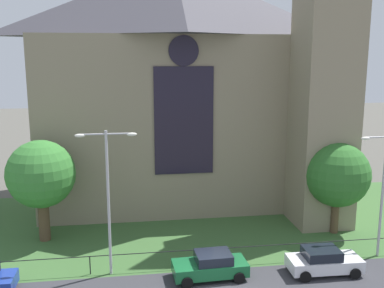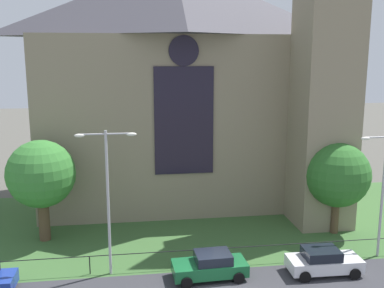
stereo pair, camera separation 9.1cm
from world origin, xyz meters
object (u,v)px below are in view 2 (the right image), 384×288
(streetlamp_far, at_px, (384,179))
(parked_car_white, at_px, (323,261))
(tree_left_near, at_px, (41,175))
(parked_car_green, at_px, (210,266))
(tree_right_near, at_px, (338,175))
(streetlamp_near, at_px, (108,185))
(church_building, at_px, (185,82))

(streetlamp_far, xyz_separation_m, parked_car_white, (-4.41, -1.69, -4.29))
(tree_left_near, xyz_separation_m, parked_car_green, (10.28, -6.93, -3.88))
(tree_right_near, height_order, streetlamp_near, streetlamp_near)
(church_building, distance_m, tree_left_near, 14.45)
(church_building, xyz_separation_m, tree_left_near, (-10.73, -7.85, -5.65))
(tree_right_near, distance_m, tree_left_near, 20.34)
(church_building, xyz_separation_m, parked_car_green, (-0.45, -14.78, -9.53))
(church_building, distance_m, streetlamp_far, 17.89)
(streetlamp_far, distance_m, parked_car_green, 11.88)
(church_building, xyz_separation_m, streetlamp_far, (10.55, -13.46, -5.24))
(church_building, distance_m, parked_car_white, 18.92)
(streetlamp_far, bearing_deg, church_building, 128.09)
(streetlamp_near, bearing_deg, church_building, 65.66)
(tree_right_near, height_order, parked_car_white, tree_right_near)
(tree_right_near, distance_m, streetlamp_far, 4.19)
(church_building, relative_size, streetlamp_near, 3.08)
(streetlamp_near, bearing_deg, parked_car_white, -7.89)
(streetlamp_near, bearing_deg, streetlamp_far, 0.00)
(tree_left_near, relative_size, parked_car_green, 1.63)
(streetlamp_near, relative_size, parked_car_white, 1.99)
(streetlamp_far, height_order, parked_car_white, streetlamp_far)
(tree_right_near, distance_m, streetlamp_near, 16.17)
(parked_car_white, bearing_deg, church_building, 113.27)
(church_building, xyz_separation_m, tree_right_near, (9.54, -9.47, -6.02))
(tree_right_near, relative_size, streetlamp_far, 0.83)
(streetlamp_far, bearing_deg, parked_car_white, -158.98)
(tree_left_near, height_order, parked_car_white, tree_left_near)
(parked_car_white, bearing_deg, tree_left_near, 157.80)
(parked_car_green, bearing_deg, streetlamp_near, -15.65)
(church_building, height_order, tree_right_near, church_building)
(streetlamp_near, xyz_separation_m, parked_car_green, (5.64, -1.32, -4.61))
(parked_car_white, bearing_deg, parked_car_green, 177.97)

